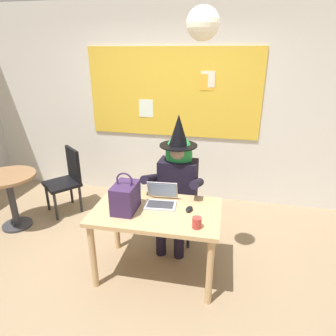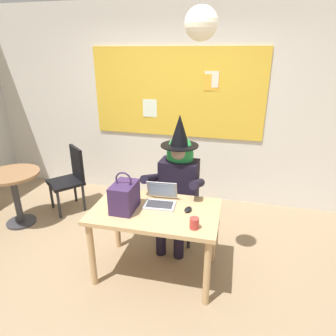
% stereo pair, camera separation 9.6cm
% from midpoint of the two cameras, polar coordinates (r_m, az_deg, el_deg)
% --- Properties ---
extents(ground_plane, '(24.00, 24.00, 0.00)m').
position_cam_midpoint_polar(ground_plane, '(3.23, -5.38, -18.94)').
color(ground_plane, '#937A5B').
extents(wall_back_bulletin, '(5.84, 1.98, 2.73)m').
position_cam_midpoint_polar(wall_back_bulletin, '(4.28, 2.42, 11.94)').
color(wall_back_bulletin, silver).
rests_on(wall_back_bulletin, ground).
extents(desk_main, '(1.20, 0.75, 0.72)m').
position_cam_midpoint_polar(desk_main, '(2.85, -1.44, -9.71)').
color(desk_main, tan).
rests_on(desk_main, ground).
extents(chair_at_desk, '(0.44, 0.44, 0.90)m').
position_cam_midpoint_polar(chair_at_desk, '(3.50, 3.14, -5.44)').
color(chair_at_desk, black).
rests_on(chair_at_desk, ground).
extents(person_costumed, '(0.60, 0.67, 1.48)m').
position_cam_midpoint_polar(person_costumed, '(3.27, 2.72, -1.76)').
color(person_costumed, black).
rests_on(person_costumed, ground).
extents(laptop, '(0.32, 0.30, 0.20)m').
position_cam_midpoint_polar(laptop, '(2.89, -0.47, -5.95)').
color(laptop, '#B7B7BC').
rests_on(laptop, desk_main).
extents(computer_mouse, '(0.08, 0.11, 0.03)m').
position_cam_midpoint_polar(computer_mouse, '(2.78, 4.88, -7.92)').
color(computer_mouse, black).
rests_on(computer_mouse, desk_main).
extents(handbag, '(0.20, 0.30, 0.38)m').
position_cam_midpoint_polar(handbag, '(2.76, -7.36, -5.44)').
color(handbag, '#38234C').
rests_on(handbag, desk_main).
extents(coffee_mug, '(0.08, 0.08, 0.09)m').
position_cam_midpoint_polar(coffee_mug, '(2.52, 6.18, -10.50)').
color(coffee_mug, '#B23833').
rests_on(coffee_mug, desk_main).
extents(side_table_round, '(0.65, 0.65, 0.71)m').
position_cam_midpoint_polar(side_table_round, '(4.14, -26.81, -3.31)').
color(side_table_round, '#8E6642').
rests_on(side_table_round, ground).
extents(chair_spare_by_window, '(0.59, 0.59, 0.88)m').
position_cam_midpoint_polar(chair_spare_by_window, '(4.29, -17.56, -1.45)').
color(chair_spare_by_window, black).
rests_on(chair_spare_by_window, ground).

